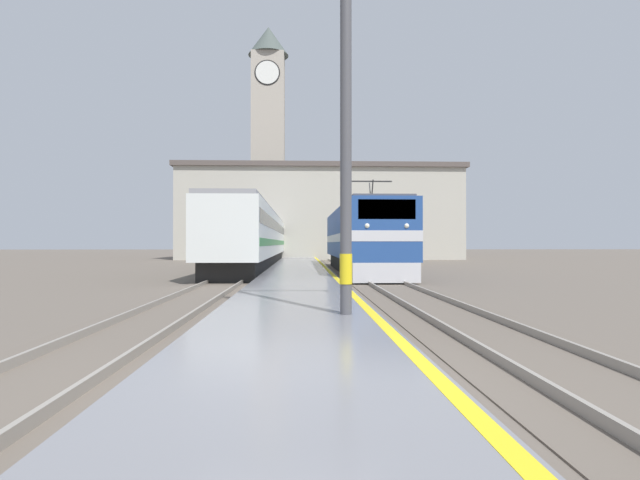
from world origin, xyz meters
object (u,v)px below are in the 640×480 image
(locomotive_train, at_px, (360,239))
(clock_tower, at_px, (268,135))
(catenary_mast, at_px, (352,93))
(passenger_train, at_px, (260,238))

(locomotive_train, height_order, clock_tower, clock_tower)
(catenary_mast, xyz_separation_m, clock_tower, (-5.25, 55.13, 11.16))
(catenary_mast, relative_size, clock_tower, 0.29)
(catenary_mast, bearing_deg, passenger_train, 98.29)
(passenger_train, height_order, clock_tower, clock_tower)
(passenger_train, bearing_deg, catenary_mast, -81.71)
(catenary_mast, height_order, clock_tower, clock_tower)
(passenger_train, distance_m, catenary_mast, 28.93)
(locomotive_train, distance_m, passenger_train, 11.72)
(locomotive_train, distance_m, clock_tower, 39.62)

